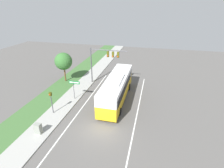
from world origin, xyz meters
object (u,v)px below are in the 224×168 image
at_px(pedestrian_signal, 51,99).
at_px(utility_cabinet, 38,129).
at_px(bus, 117,87).
at_px(street_sign, 74,86).
at_px(signal_gantry, 103,58).

bearing_deg(pedestrian_signal, utility_cabinet, -81.66).
distance_m(bus, street_sign, 5.91).
relative_size(bus, utility_cabinet, 10.15).
bearing_deg(signal_gantry, utility_cabinet, -102.47).
height_order(bus, pedestrian_signal, bus).
bearing_deg(utility_cabinet, street_sign, 85.61).
distance_m(signal_gantry, utility_cabinet, 14.59).
relative_size(bus, pedestrian_signal, 3.89).
bearing_deg(street_sign, pedestrian_signal, -105.97).
height_order(bus, street_sign, bus).
bearing_deg(bus, utility_cabinet, -125.13).
bearing_deg(signal_gantry, bus, -55.16).
bearing_deg(bus, signal_gantry, 124.84).
bearing_deg(pedestrian_signal, signal_gantry, 70.37).
distance_m(pedestrian_signal, street_sign, 4.11).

